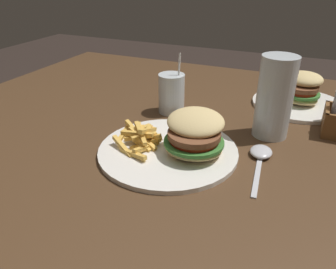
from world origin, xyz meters
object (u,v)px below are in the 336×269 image
Objects in this scene: meal_plate_near at (179,142)px; juice_glass at (172,95)px; beer_glass at (274,100)px; spoon at (261,154)px; meal_plate_far at (300,96)px.

meal_plate_near is 1.84× the size of juice_glass.
beer_glass is 0.14m from spoon.
beer_glass reaches higher than spoon.
spoon is (-0.00, -0.11, -0.08)m from beer_glass.
juice_glass reaches higher than meal_plate_far.
meal_plate_far is (0.32, 0.19, -0.02)m from juice_glass.
spoon is at bearing -98.87° from meal_plate_far.
meal_plate_far is (0.21, 0.39, 0.00)m from meal_plate_near.
meal_plate_near is 0.17m from spoon.
meal_plate_far reaches higher than spoon.
meal_plate_near is at bearing -133.99° from beer_glass.
meal_plate_near is at bearing -118.89° from meal_plate_far.
juice_glass is at bearing -149.55° from meal_plate_far.
spoon is 0.33m from meal_plate_far.
meal_plate_near reaches higher than meal_plate_far.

